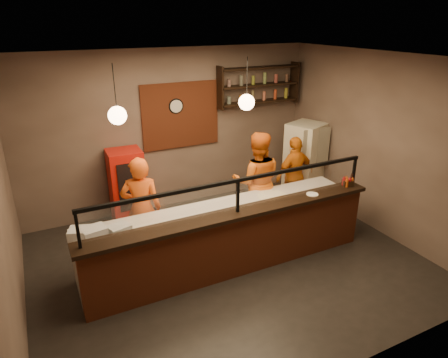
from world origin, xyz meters
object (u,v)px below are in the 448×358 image
cook_left (142,209)px  cook_right (295,175)px  wall_clock (176,106)px  pizza_dough (272,196)px  cook_mid (257,182)px  pepper_mill (352,180)px  red_cooler (127,187)px  fridge (304,162)px  condiment_caddy (348,183)px

cook_left → cook_right: bearing=-155.8°
cook_right → cook_left: bearing=-1.5°
wall_clock → pizza_dough: bearing=-69.2°
cook_mid → pepper_mill: cook_mid is taller
cook_mid → cook_right: (1.04, 0.26, -0.14)m
wall_clock → red_cooler: bearing=-165.1°
pizza_dough → pepper_mill: 1.37m
fridge → condiment_caddy: bearing=-126.5°
wall_clock → condiment_caddy: size_ratio=1.75×
cook_right → cook_mid: bearing=7.4°
cook_left → condiment_caddy: (3.29, -1.06, 0.23)m
pepper_mill → cook_left: bearing=162.1°
wall_clock → cook_right: (1.95, -1.37, -1.31)m
cook_left → condiment_caddy: 3.47m
cook_mid → red_cooler: (-2.07, 1.33, -0.21)m
cook_left → wall_clock: bearing=-108.0°
cook_right → fridge: size_ratio=0.94×
fridge → cook_mid: bearing=-178.9°
cook_right → pizza_dough: (-1.10, -0.88, 0.12)m
cook_left → cook_mid: size_ratio=0.94×
cook_right → pizza_dough: cook_right is taller
fridge → red_cooler: bearing=148.0°
cook_mid → red_cooler: 2.47m
cook_right → condiment_caddy: cook_right is taller
cook_left → pizza_dough: cook_left is taller
red_cooler → pizza_dough: bearing=-41.8°
red_cooler → condiment_caddy: (3.21, -2.42, 0.38)m
pepper_mill → fridge: bearing=77.4°
red_cooler → condiment_caddy: size_ratio=8.45×
cook_right → pepper_mill: (0.15, -1.38, 0.38)m
pepper_mill → cook_mid: bearing=136.9°
condiment_caddy → pizza_dough: bearing=157.8°
wall_clock → cook_right: bearing=-35.1°
cook_mid → pepper_mill: bearing=161.0°
red_cooler → cook_mid: bearing=-30.5°
fridge → red_cooler: (-3.66, 0.65, -0.12)m
cook_mid → fridge: size_ratio=1.11×
condiment_caddy → cook_right: bearing=93.8°
cook_left → pepper_mill: size_ratio=8.19×
condiment_caddy → wall_clock: bearing=126.8°
wall_clock → red_cooler: wall_clock is taller
condiment_caddy → fridge: bearing=75.5°
pizza_dough → condiment_caddy: 1.30m
fridge → pepper_mill: 1.87m
cook_mid → cook_right: 1.08m
cook_right → fridge: (0.55, 0.41, 0.05)m
condiment_caddy → pepper_mill: 0.09m
condiment_caddy → cook_left: bearing=162.1°
cook_right → pepper_mill: size_ratio=7.39×
cook_right → condiment_caddy: 1.40m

